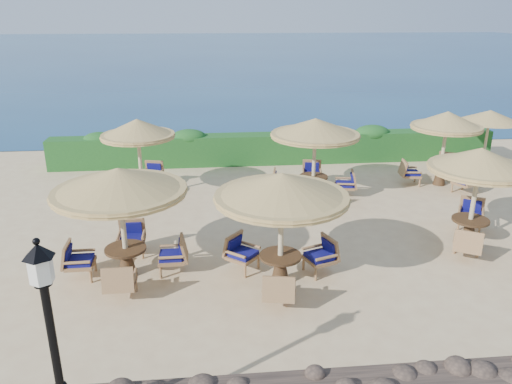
% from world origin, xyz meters
% --- Properties ---
extents(ground, '(120.00, 120.00, 0.00)m').
position_xyz_m(ground, '(0.00, 0.00, 0.00)').
color(ground, '#DABD8A').
rests_on(ground, ground).
extents(sea, '(160.00, 160.00, 0.00)m').
position_xyz_m(sea, '(0.00, 70.00, 0.00)').
color(sea, navy).
rests_on(sea, ground).
extents(hedge, '(18.00, 0.90, 1.20)m').
position_xyz_m(hedge, '(0.00, 7.20, 0.60)').
color(hedge, '#17481A').
rests_on(hedge, ground).
extents(lamp_post, '(0.44, 0.44, 3.31)m').
position_xyz_m(lamp_post, '(-4.80, -6.80, 1.55)').
color(lamp_post, black).
rests_on(lamp_post, ground).
extents(extra_parasol, '(2.30, 2.30, 2.41)m').
position_xyz_m(extra_parasol, '(7.80, 5.20, 2.17)').
color(extra_parasol, '#C9B98E').
rests_on(extra_parasol, ground).
extents(cafe_set_0, '(3.05, 3.05, 2.65)m').
position_xyz_m(cafe_set_0, '(-4.74, -1.66, 1.88)').
color(cafe_set_0, '#C9B98E').
rests_on(cafe_set_0, ground).
extents(cafe_set_1, '(2.99, 2.99, 2.65)m').
position_xyz_m(cafe_set_1, '(-1.20, -2.37, 1.95)').
color(cafe_set_1, '#C9B98E').
rests_on(cafe_set_1, ground).
extents(cafe_set_2, '(2.58, 2.78, 2.65)m').
position_xyz_m(cafe_set_2, '(4.12, -0.82, 1.96)').
color(cafe_set_2, '#C9B98E').
rests_on(cafe_set_2, ground).
extents(cafe_set_3, '(2.40, 2.89, 2.65)m').
position_xyz_m(cafe_set_3, '(-4.99, 3.64, 1.92)').
color(cafe_set_3, '#C9B98E').
rests_on(cafe_set_3, ground).
extents(cafe_set_4, '(2.93, 2.93, 2.65)m').
position_xyz_m(cafe_set_4, '(0.72, 3.18, 1.86)').
color(cafe_set_4, '#C9B98E').
rests_on(cafe_set_4, ground).
extents(cafe_set_5, '(2.65, 2.76, 2.65)m').
position_xyz_m(cafe_set_5, '(5.48, 3.89, 1.82)').
color(cafe_set_5, '#C9B98E').
rests_on(cafe_set_5, ground).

